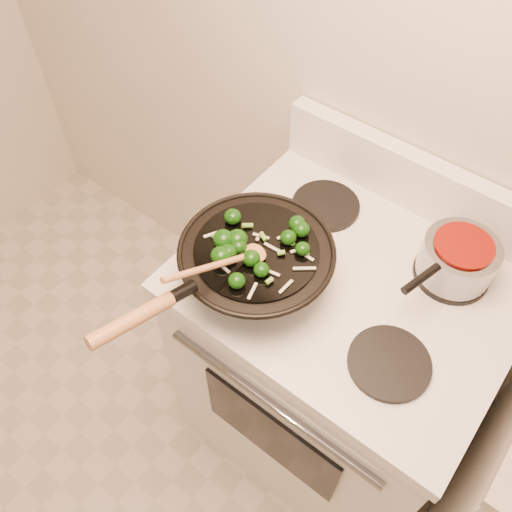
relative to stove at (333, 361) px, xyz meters
The scene contains 5 objects.
stove is the anchor object (origin of this frame).
wok 0.58m from the stove, 138.95° to the right, with size 0.36×0.59×0.19m.
stirfry 0.64m from the stove, 139.53° to the right, with size 0.25×0.24×0.04m.
wooden_spoon 0.67m from the stove, 128.99° to the right, with size 0.10×0.25×0.10m.
saucepan 0.56m from the stove, 38.97° to the left, with size 0.18×0.28×0.10m.
Camera 1 is at (0.27, 0.43, 1.99)m, focal length 38.00 mm.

